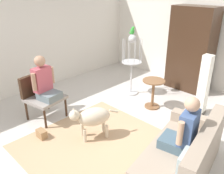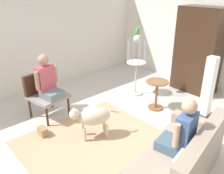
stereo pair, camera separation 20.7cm
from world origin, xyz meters
TOP-DOWN VIEW (x-y plane):
  - ground_plane at (0.00, 0.00)m, footprint 7.97×7.97m
  - back_wall at (0.00, 3.38)m, footprint 6.38×0.12m
  - left_wall at (-2.95, 0.30)m, footprint 0.12×7.24m
  - area_rug at (0.14, -0.30)m, footprint 2.50×2.31m
  - couch at (1.35, 0.15)m, footprint 1.08×1.75m
  - armchair at (-1.51, -0.44)m, footprint 0.75×0.75m
  - person_on_couch at (1.31, 0.12)m, footprint 0.50×0.51m
  - person_on_armchair at (-1.36, -0.41)m, footprint 0.49×0.51m
  - round_end_table at (-0.14, 1.47)m, footprint 0.48×0.48m
  - dog at (-0.23, -0.19)m, footprint 0.53×0.82m
  - bird_cage_stand at (-0.95, 1.69)m, footprint 0.47×0.47m
  - parrot at (-0.96, 1.69)m, footprint 0.17×0.10m
  - column_lamp at (0.74, 1.95)m, footprint 0.20×0.20m
  - armoire_cabinet at (-0.12, 2.97)m, footprint 1.03×0.56m
  - handbag at (-0.86, -0.85)m, footprint 0.20×0.12m

SIDE VIEW (x-z plane):
  - ground_plane at x=0.00m, z-range 0.00..0.00m
  - area_rug at x=0.14m, z-range 0.00..0.01m
  - handbag at x=-0.86m, z-range 0.00..0.15m
  - couch at x=1.35m, z-range -0.12..0.70m
  - round_end_table at x=-0.14m, z-range 0.07..0.71m
  - dog at x=-0.23m, z-range 0.09..0.72m
  - armchair at x=-1.51m, z-range 0.08..0.98m
  - column_lamp at x=0.74m, z-range -0.01..1.27m
  - person_on_couch at x=1.31m, z-range 0.31..1.14m
  - person_on_armchair at x=-1.36m, z-range 0.39..1.23m
  - bird_cage_stand at x=-0.95m, z-range 0.11..1.57m
  - armoire_cabinet at x=-0.12m, z-range 0.00..2.06m
  - back_wall at x=0.00m, z-range 0.00..2.61m
  - left_wall at x=-2.95m, z-range 0.00..2.61m
  - parrot at x=-0.96m, z-range 1.46..1.64m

